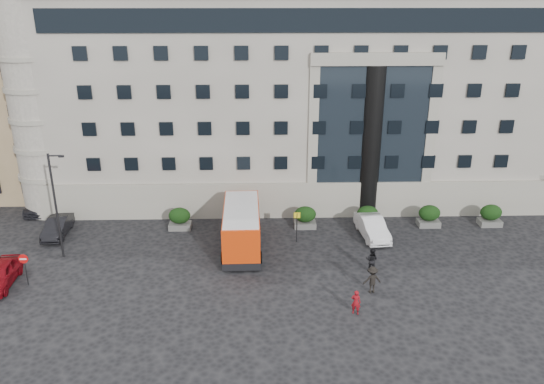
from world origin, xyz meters
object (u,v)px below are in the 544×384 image
(hedge_c, at_px, (305,217))
(no_entry_sign, at_px, (24,263))
(minibus, at_px, (242,227))
(white_taxi, at_px, (372,227))
(hedge_a, at_px, (180,218))
(parked_car_c, at_px, (41,203))
(hedge_e, at_px, (429,216))
(pedestrian_b, at_px, (372,260))
(hedge_f, at_px, (491,215))
(parked_car_d, at_px, (73,188))
(hedge_b, at_px, (243,218))
(pedestrian_a, at_px, (356,302))
(parked_car_b, at_px, (58,227))
(street_lamp, at_px, (56,202))
(pedestrian_c, at_px, (372,280))
(bus_stop_sign, at_px, (297,222))
(red_truck, at_px, (104,171))
(hedge_d, at_px, (367,216))

(hedge_c, relative_size, no_entry_sign, 0.79)
(minibus, xyz_separation_m, white_taxi, (10.39, 1.74, -0.98))
(hedge_a, xyz_separation_m, parked_car_c, (-13.00, 4.20, -0.24))
(hedge_c, bearing_deg, parked_car_c, 169.82)
(hedge_e, relative_size, pedestrian_b, 1.01)
(hedge_f, xyz_separation_m, pedestrian_b, (-11.58, -7.58, -0.02))
(parked_car_d, bearing_deg, no_entry_sign, -88.78)
(parked_car_c, bearing_deg, minibus, -24.99)
(pedestrian_b, bearing_deg, hedge_b, -12.81)
(minibus, distance_m, parked_car_d, 20.22)
(parked_car_c, bearing_deg, hedge_e, -8.70)
(pedestrian_a, bearing_deg, parked_car_b, -7.81)
(street_lamp, xyz_separation_m, parked_car_c, (-5.06, 9.00, -3.68))
(white_taxi, bearing_deg, minibus, -176.28)
(pedestrian_b, bearing_deg, hedge_f, -120.15)
(pedestrian_a, xyz_separation_m, pedestrian_c, (1.49, 2.42, 0.13))
(hedge_a, relative_size, parked_car_b, 0.42)
(hedge_b, distance_m, bus_stop_sign, 5.19)
(hedge_e, height_order, minibus, minibus)
(red_truck, bearing_deg, minibus, -47.84)
(hedge_d, height_order, pedestrian_b, hedge_d)
(hedge_f, relative_size, bus_stop_sign, 0.73)
(hedge_f, height_order, red_truck, red_truck)
(hedge_a, xyz_separation_m, hedge_c, (10.40, 0.00, 0.00))
(no_entry_sign, distance_m, pedestrian_b, 23.47)
(red_truck, relative_size, pedestrian_a, 3.67)
(minibus, distance_m, parked_car_b, 15.20)
(minibus, bearing_deg, parked_car_d, 144.05)
(parked_car_b, bearing_deg, pedestrian_c, -24.37)
(white_taxi, bearing_deg, hedge_a, 167.13)
(hedge_e, bearing_deg, street_lamp, -170.52)
(parked_car_d, bearing_deg, hedge_e, -20.51)
(red_truck, bearing_deg, hedge_f, -19.61)
(no_entry_sign, xyz_separation_m, parked_car_c, (-4.00, 13.04, -0.96))
(street_lamp, distance_m, pedestrian_a, 22.14)
(hedge_a, xyz_separation_m, parked_car_b, (-9.69, -0.99, -0.20))
(hedge_e, relative_size, red_truck, 0.31)
(hedge_f, distance_m, parked_car_d, 38.16)
(minibus, distance_m, parked_car_c, 19.89)
(bus_stop_sign, relative_size, minibus, 0.32)
(no_entry_sign, relative_size, pedestrian_c, 1.24)
(parked_car_c, xyz_separation_m, pedestrian_c, (26.90, -14.52, 0.24))
(no_entry_sign, relative_size, parked_car_b, 0.53)
(street_lamp, bearing_deg, bus_stop_sign, 6.54)
(pedestrian_a, bearing_deg, hedge_c, -60.81)
(hedge_f, height_order, white_taxi, hedge_f)
(hedge_e, xyz_separation_m, parked_car_c, (-33.80, 4.20, -0.24))
(hedge_f, xyz_separation_m, bus_stop_sign, (-16.50, -2.80, 0.80))
(hedge_d, relative_size, minibus, 0.23)
(no_entry_sign, bearing_deg, minibus, 19.93)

